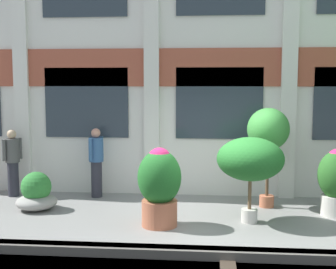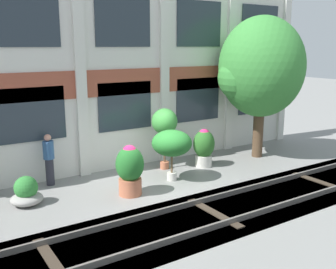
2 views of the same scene
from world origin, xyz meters
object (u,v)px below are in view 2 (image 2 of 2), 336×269
broadleaf_tree (261,70)px  potted_plant_glazed_jar (130,168)px  potted_plant_terracotta_small (172,144)px  potted_plant_wide_bowl (26,193)px  potted_plant_fluted_column (204,146)px  potted_plant_tall_urn (165,123)px  resident_watching_tracks (49,158)px

broadleaf_tree → potted_plant_glazed_jar: (-6.18, -0.92, -2.62)m
potted_plant_terracotta_small → potted_plant_wide_bowl: (-4.52, 0.50, -0.90)m
potted_plant_terracotta_small → potted_plant_wide_bowl: potted_plant_terracotta_small is taller
potted_plant_fluted_column → potted_plant_tall_urn: bearing=158.2°
potted_plant_tall_urn → resident_watching_tracks: size_ratio=1.32×
broadleaf_tree → potted_plant_wide_bowl: broadleaf_tree is taller
broadleaf_tree → potted_plant_tall_urn: broadleaf_tree is taller
potted_plant_fluted_column → potted_plant_glazed_jar: potted_plant_glazed_jar is taller
potted_plant_tall_urn → resident_watching_tracks: (-3.97, 0.54, -0.79)m
potted_plant_wide_bowl → potted_plant_glazed_jar: potted_plant_glazed_jar is taller
potted_plant_wide_bowl → potted_plant_glazed_jar: (2.78, -0.89, 0.49)m
broadleaf_tree → potted_plant_terracotta_small: 4.98m
potted_plant_terracotta_small → resident_watching_tracks: (-3.50, 1.72, -0.35)m
potted_plant_tall_urn → broadleaf_tree: bearing=-9.5°
potted_plant_fluted_column → resident_watching_tracks: size_ratio=0.84×
potted_plant_wide_bowl → potted_plant_tall_urn: potted_plant_tall_urn is taller
broadleaf_tree → potted_plant_glazed_jar: 6.78m
resident_watching_tracks → potted_plant_fluted_column: bearing=11.0°
potted_plant_glazed_jar → potted_plant_fluted_column: bearing=16.3°
potted_plant_terracotta_small → potted_plant_tall_urn: potted_plant_tall_urn is taller
potted_plant_terracotta_small → potted_plant_fluted_column: size_ratio=1.21×
potted_plant_wide_bowl → potted_plant_tall_urn: size_ratio=0.40×
potted_plant_fluted_column → potted_plant_glazed_jar: bearing=-163.7°
potted_plant_terracotta_small → potted_plant_wide_bowl: 4.64m
potted_plant_terracotta_small → potted_plant_tall_urn: size_ratio=0.77×
potted_plant_wide_bowl → broadleaf_tree: bearing=0.2°
broadleaf_tree → resident_watching_tracks: 8.42m
broadleaf_tree → potted_plant_glazed_jar: bearing=-171.5°
potted_plant_glazed_jar → resident_watching_tracks: size_ratio=0.92×
resident_watching_tracks → potted_plant_tall_urn: bearing=14.7°
potted_plant_glazed_jar → resident_watching_tracks: 2.75m
resident_watching_tracks → potted_plant_glazed_jar: bearing=-27.9°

